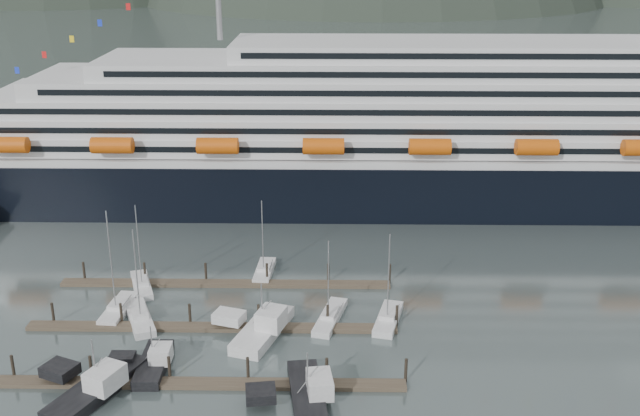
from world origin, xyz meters
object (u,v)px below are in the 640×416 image
(sailboat_a, at_px, (119,309))
(trawler_b, at_px, (152,363))
(trawler_e, at_px, (262,328))
(trawler_c, at_px, (306,396))
(sailboat_d, at_px, (330,318))
(sailboat_h, at_px, (388,319))
(trawler_a, at_px, (96,386))
(cruise_ship, at_px, (436,139))
(sailboat_e, at_px, (142,286))
(sailboat_f, at_px, (264,271))
(sailboat_b, at_px, (140,318))

(sailboat_a, relative_size, trawler_b, 1.62)
(sailboat_a, distance_m, trawler_e, 20.73)
(trawler_c, bearing_deg, sailboat_d, -15.42)
(sailboat_h, height_order, trawler_b, sailboat_h)
(sailboat_h, distance_m, trawler_a, 37.70)
(cruise_ship, bearing_deg, sailboat_h, -103.59)
(sailboat_e, bearing_deg, sailboat_f, -92.78)
(cruise_ship, height_order, trawler_b, cruise_ship)
(sailboat_e, height_order, trawler_c, sailboat_e)
(sailboat_a, height_order, trawler_c, sailboat_a)
(trawler_a, distance_m, trawler_e, 21.81)
(trawler_a, bearing_deg, sailboat_f, -2.63)
(cruise_ship, relative_size, sailboat_d, 17.24)
(sailboat_b, relative_size, trawler_c, 1.01)
(sailboat_h, distance_m, trawler_b, 30.87)
(sailboat_e, xyz_separation_m, sailboat_h, (35.00, -9.59, 0.01))
(sailboat_h, bearing_deg, trawler_e, 116.45)
(sailboat_a, height_order, sailboat_f, sailboat_a)
(trawler_a, height_order, trawler_c, trawler_a)
(sailboat_e, bearing_deg, sailboat_b, 172.70)
(sailboat_f, height_order, sailboat_h, sailboat_h)
(sailboat_d, bearing_deg, trawler_a, 138.06)
(cruise_ship, bearing_deg, sailboat_e, -139.52)
(trawler_e, bearing_deg, trawler_a, 145.72)
(sailboat_b, relative_size, sailboat_d, 1.14)
(sailboat_e, distance_m, trawler_c, 37.36)
(sailboat_e, xyz_separation_m, trawler_e, (18.60, -13.25, 0.57))
(sailboat_h, bearing_deg, sailboat_a, 100.54)
(cruise_ship, xyz_separation_m, sailboat_d, (-19.70, -49.35, -11.64))
(cruise_ship, xyz_separation_m, trawler_b, (-40.53, -61.57, -11.22))
(sailboat_e, xyz_separation_m, trawler_a, (1.36, -26.61, 0.54))
(sailboat_e, bearing_deg, trawler_b, 177.42)
(sailboat_f, xyz_separation_m, sailboat_h, (17.65, -14.79, 0.01))
(trawler_a, relative_size, trawler_c, 1.03)
(trawler_b, bearing_deg, sailboat_h, -68.36)
(trawler_c, height_order, trawler_e, trawler_e)
(cruise_ship, distance_m, sailboat_e, 62.92)
(sailboat_d, xyz_separation_m, trawler_a, (-25.97, -17.41, 0.55))
(sailboat_f, relative_size, sailboat_h, 0.93)
(sailboat_d, bearing_deg, cruise_ship, -7.53)
(sailboat_h, xyz_separation_m, trawler_a, (-33.64, -17.02, 0.52))
(cruise_ship, relative_size, sailboat_h, 15.75)
(trawler_e, bearing_deg, sailboat_a, 91.80)
(trawler_a, bearing_deg, sailboat_b, 21.44)
(sailboat_a, bearing_deg, trawler_e, -101.13)
(sailboat_e, bearing_deg, trawler_c, -157.86)
(sailboat_b, height_order, sailboat_e, sailboat_b)
(sailboat_b, bearing_deg, trawler_e, -124.36)
(sailboat_e, bearing_deg, trawler_a, 163.48)
(sailboat_f, distance_m, sailboat_h, 23.03)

